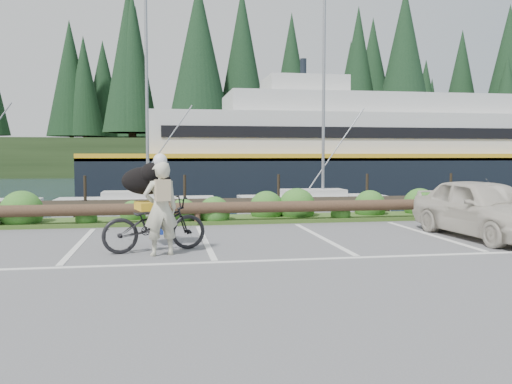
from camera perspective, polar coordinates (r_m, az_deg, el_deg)
The scene contains 8 objects.
ground at distance 9.80m, azimuth -4.51°, elevation -6.96°, with size 72.00×72.00×0.00m, color #565659.
harbor_backdrop at distance 88.08m, azimuth -8.90°, elevation 2.74°, with size 170.00×160.00×30.00m.
vegetation_strip at distance 15.02m, azimuth -6.35°, elevation -2.95°, with size 34.00×1.60×0.10m, color #3D5B21.
log_rail at distance 14.33m, azimuth -6.18°, elevation -3.49°, with size 32.00×0.30×0.60m, color #443021, non-canonical shape.
bicycle at distance 10.56m, azimuth -10.61°, elevation -3.34°, with size 0.70×2.00×1.05m, color black.
cyclist at distance 10.07m, azimuth -9.99°, elevation -1.74°, with size 0.63×0.41×1.73m, color beige.
dog at distance 11.11m, azimuth -11.48°, elevation 1.18°, with size 0.98×0.48×0.56m, color black.
parked_car at distance 13.09m, azimuth 22.80°, elevation -1.55°, with size 1.57×3.91×1.33m, color beige.
Camera 1 is at (-0.86, -9.58, 1.86)m, focal length 38.00 mm.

